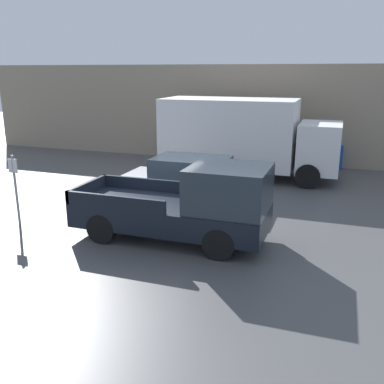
{
  "coord_description": "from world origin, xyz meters",
  "views": [
    {
      "loc": [
        5.02,
        -10.83,
        4.35
      ],
      "look_at": [
        1.22,
        0.11,
        1.04
      ],
      "focal_mm": 40.0,
      "sensor_mm": 36.0,
      "label": 1
    }
  ],
  "objects_px": {
    "parking_sign": "(15,186)",
    "pickup_truck": "(189,206)",
    "newspaper_box": "(337,157)",
    "car": "(189,180)",
    "delivery_truck": "(243,135)"
  },
  "relations": [
    {
      "from": "newspaper_box",
      "to": "parking_sign",
      "type": "bearing_deg",
      "value": -128.63
    },
    {
      "from": "pickup_truck",
      "to": "delivery_truck",
      "type": "distance_m",
      "value": 7.62
    },
    {
      "from": "car",
      "to": "delivery_truck",
      "type": "bearing_deg",
      "value": 79.02
    },
    {
      "from": "delivery_truck",
      "to": "newspaper_box",
      "type": "height_order",
      "value": "delivery_truck"
    },
    {
      "from": "car",
      "to": "delivery_truck",
      "type": "height_order",
      "value": "delivery_truck"
    },
    {
      "from": "delivery_truck",
      "to": "newspaper_box",
      "type": "xyz_separation_m",
      "value": [
        3.8,
        2.72,
        -1.2
      ]
    },
    {
      "from": "delivery_truck",
      "to": "parking_sign",
      "type": "height_order",
      "value": "delivery_truck"
    },
    {
      "from": "car",
      "to": "parking_sign",
      "type": "relative_size",
      "value": 2.17
    },
    {
      "from": "parking_sign",
      "to": "newspaper_box",
      "type": "bearing_deg",
      "value": 51.37
    },
    {
      "from": "car",
      "to": "delivery_truck",
      "type": "distance_m",
      "value": 4.55
    },
    {
      "from": "pickup_truck",
      "to": "parking_sign",
      "type": "bearing_deg",
      "value": -174.73
    },
    {
      "from": "parking_sign",
      "to": "pickup_truck",
      "type": "bearing_deg",
      "value": 5.27
    },
    {
      "from": "delivery_truck",
      "to": "pickup_truck",
      "type": "bearing_deg",
      "value": -87.77
    },
    {
      "from": "delivery_truck",
      "to": "newspaper_box",
      "type": "distance_m",
      "value": 4.83
    },
    {
      "from": "pickup_truck",
      "to": "newspaper_box",
      "type": "distance_m",
      "value": 10.89
    }
  ]
}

